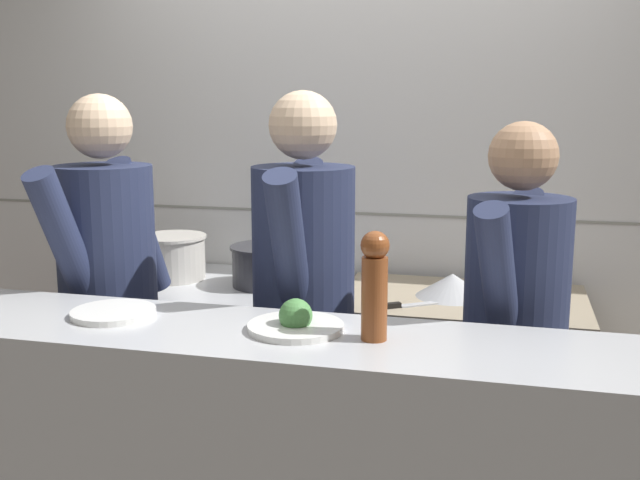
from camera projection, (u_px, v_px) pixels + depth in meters
name	position (u px, v px, depth m)	size (l,w,h in m)	color
wall_back_tiled	(359.00, 180.00, 3.45)	(8.00, 0.06, 2.60)	white
oven_range	(225.00, 378.00, 3.35)	(1.04, 0.71, 0.87)	maroon
prep_counter	(458.00, 400.00, 3.10)	(0.99, 0.65, 0.88)	gray
stock_pot	(173.00, 256.00, 3.34)	(0.30, 0.30, 0.20)	beige
sauce_pot	(267.00, 264.00, 3.22)	(0.31, 0.31, 0.18)	#2D2D33
mixing_bowl_steel	(452.00, 285.00, 3.02)	(0.30, 0.30, 0.09)	#B7BABF
chefs_knife	(412.00, 304.00, 2.89)	(0.34, 0.25, 0.02)	#B7BABF
plated_dish_appetiser	(113.00, 313.00, 2.18)	(0.25, 0.25, 0.02)	white
plated_dish_dessert	(296.00, 323.00, 2.04)	(0.27, 0.27, 0.09)	white
pepper_mill	(375.00, 283.00, 1.94)	(0.08, 0.08, 0.29)	brown
chef_head_cook	(109.00, 305.00, 2.69)	(0.38, 0.74, 1.69)	black
chef_sous	(304.00, 315.00, 2.55)	(0.37, 0.74, 1.70)	black
chef_line	(514.00, 346.00, 2.39)	(0.40, 0.70, 1.61)	black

